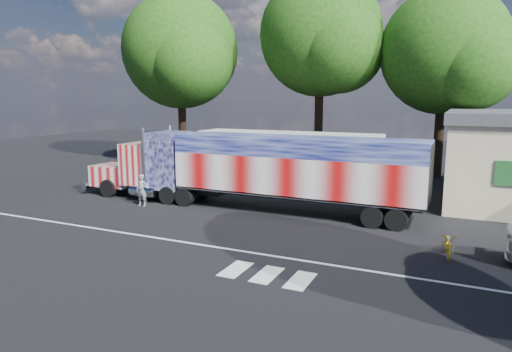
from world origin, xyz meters
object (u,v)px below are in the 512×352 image
at_px(semi_truck, 252,168).
at_px(tree_n_mid, 322,36).
at_px(woman, 142,190).
at_px(coach_bus, 287,158).
at_px(bicycle, 448,244).
at_px(tree_ne_a, 447,51).
at_px(tree_nw_a, 182,51).

relative_size(semi_truck, tree_n_mid, 1.26).
bearing_deg(woman, semi_truck, 14.67).
distance_m(coach_bus, bicycle, 15.13).
bearing_deg(tree_ne_a, woman, -130.75).
bearing_deg(woman, bicycle, -10.91).
relative_size(semi_truck, tree_ne_a, 1.45).
height_order(woman, tree_nw_a, tree_nw_a).
relative_size(semi_truck, bicycle, 11.25).
relative_size(bicycle, tree_ne_a, 0.13).
bearing_deg(woman, coach_bus, 55.19).
xyz_separation_m(coach_bus, woman, (-5.19, -8.98, -1.00)).
relative_size(woman, tree_ne_a, 0.13).
bearing_deg(tree_n_mid, coach_bus, -88.65).
bearing_deg(tree_n_mid, semi_truck, -86.99).
bearing_deg(coach_bus, tree_n_mid, 91.35).
xyz_separation_m(coach_bus, tree_n_mid, (-0.19, 8.17, 8.98)).
bearing_deg(tree_n_mid, tree_nw_a, -168.63).
distance_m(semi_truck, bicycle, 10.83).
xyz_separation_m(coach_bus, tree_nw_a, (-12.15, 5.76, 8.03)).
relative_size(semi_truck, woman, 11.33).
height_order(semi_truck, tree_ne_a, tree_ne_a).
distance_m(woman, tree_n_mid, 20.46).
bearing_deg(tree_ne_a, tree_n_mid, 177.71).
height_order(coach_bus, bicycle, coach_bus).
height_order(tree_n_mid, tree_nw_a, tree_n_mid).
relative_size(coach_bus, tree_ne_a, 0.90).
bearing_deg(tree_nw_a, tree_ne_a, 5.41).
bearing_deg(coach_bus, semi_truck, -85.05).
height_order(woman, bicycle, woman).
height_order(coach_bus, tree_nw_a, tree_nw_a).
height_order(tree_nw_a, tree_ne_a, tree_nw_a).
bearing_deg(tree_ne_a, bicycle, -85.78).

